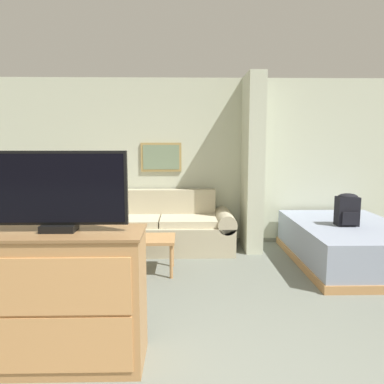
{
  "coord_description": "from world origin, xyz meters",
  "views": [
    {
      "loc": [
        -0.22,
        -1.79,
        1.64
      ],
      "look_at": [
        -0.13,
        2.48,
        1.05
      ],
      "focal_mm": 35.0,
      "sensor_mm": 36.0,
      "label": 1
    }
  ],
  "objects_px": {
    "tv_dresser": "(63,299)",
    "bed": "(348,243)",
    "table_lamp": "(74,196)",
    "coffee_table": "(150,242)",
    "couch": "(160,229)",
    "tv": "(57,191)",
    "backpack": "(347,209)"
  },
  "relations": [
    {
      "from": "table_lamp",
      "to": "bed",
      "type": "bearing_deg",
      "value": -9.26
    },
    {
      "from": "tv_dresser",
      "to": "tv",
      "type": "bearing_deg",
      "value": 90.0
    },
    {
      "from": "coffee_table",
      "to": "tv_dresser",
      "type": "height_order",
      "value": "tv_dresser"
    },
    {
      "from": "tv",
      "to": "bed",
      "type": "height_order",
      "value": "tv"
    },
    {
      "from": "bed",
      "to": "table_lamp",
      "type": "bearing_deg",
      "value": 170.74
    },
    {
      "from": "table_lamp",
      "to": "tv",
      "type": "distance_m",
      "value": 2.99
    },
    {
      "from": "coffee_table",
      "to": "table_lamp",
      "type": "xyz_separation_m",
      "value": [
        -1.18,
        0.94,
        0.45
      ]
    },
    {
      "from": "table_lamp",
      "to": "backpack",
      "type": "height_order",
      "value": "backpack"
    },
    {
      "from": "table_lamp",
      "to": "coffee_table",
      "type": "bearing_deg",
      "value": -38.4
    },
    {
      "from": "coffee_table",
      "to": "backpack",
      "type": "relative_size",
      "value": 1.47
    },
    {
      "from": "bed",
      "to": "tv",
      "type": "bearing_deg",
      "value": -144.02
    },
    {
      "from": "tv",
      "to": "couch",
      "type": "bearing_deg",
      "value": 79.76
    },
    {
      "from": "table_lamp",
      "to": "bed",
      "type": "distance_m",
      "value": 3.9
    },
    {
      "from": "couch",
      "to": "coffee_table",
      "type": "xyz_separation_m",
      "value": [
        -0.07,
        -0.98,
        0.07
      ]
    },
    {
      "from": "table_lamp",
      "to": "tv",
      "type": "height_order",
      "value": "tv"
    },
    {
      "from": "couch",
      "to": "table_lamp",
      "type": "relative_size",
      "value": 5.75
    },
    {
      "from": "couch",
      "to": "tv",
      "type": "bearing_deg",
      "value": -100.24
    },
    {
      "from": "table_lamp",
      "to": "tv_dresser",
      "type": "distance_m",
      "value": 2.97
    },
    {
      "from": "coffee_table",
      "to": "couch",
      "type": "bearing_deg",
      "value": 85.99
    },
    {
      "from": "tv_dresser",
      "to": "backpack",
      "type": "distance_m",
      "value": 3.7
    },
    {
      "from": "bed",
      "to": "coffee_table",
      "type": "bearing_deg",
      "value": -173.16
    },
    {
      "from": "tv",
      "to": "tv_dresser",
      "type": "bearing_deg",
      "value": -90.0
    },
    {
      "from": "table_lamp",
      "to": "tv_dresser",
      "type": "relative_size",
      "value": 0.32
    },
    {
      "from": "backpack",
      "to": "couch",
      "type": "bearing_deg",
      "value": 162.79
    },
    {
      "from": "coffee_table",
      "to": "tv",
      "type": "height_order",
      "value": "tv"
    },
    {
      "from": "tv",
      "to": "coffee_table",
      "type": "bearing_deg",
      "value": 76.66
    },
    {
      "from": "table_lamp",
      "to": "tv",
      "type": "relative_size",
      "value": 0.39
    },
    {
      "from": "couch",
      "to": "bed",
      "type": "relative_size",
      "value": 1.05
    },
    {
      "from": "tv_dresser",
      "to": "backpack",
      "type": "relative_size",
      "value": 2.81
    },
    {
      "from": "tv_dresser",
      "to": "bed",
      "type": "height_order",
      "value": "tv_dresser"
    },
    {
      "from": "tv_dresser",
      "to": "bed",
      "type": "xyz_separation_m",
      "value": [
        3.09,
        2.24,
        -0.23
      ]
    },
    {
      "from": "coffee_table",
      "to": "tv_dresser",
      "type": "relative_size",
      "value": 0.52
    }
  ]
}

